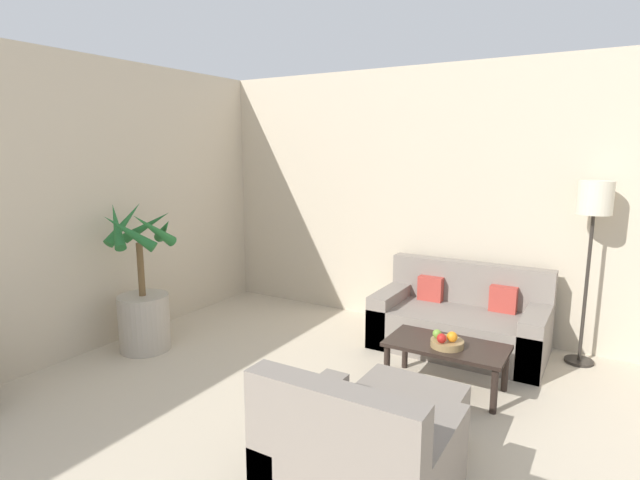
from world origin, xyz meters
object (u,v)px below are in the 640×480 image
(potted_palm, at_px, (143,303))
(apple_red, at_px, (442,338))
(sofa_loveseat, at_px, (460,322))
(fruit_bowl, at_px, (447,343))
(coffee_table, at_px, (446,350))
(armchair, at_px, (359,463))
(floor_lamp, at_px, (594,212))
(apple_green, at_px, (437,334))
(ottoman, at_px, (409,415))
(orange_fruit, at_px, (452,337))

(potted_palm, relative_size, apple_red, 19.06)
(sofa_loveseat, height_order, fruit_bowl, sofa_loveseat)
(coffee_table, bearing_deg, armchair, -89.29)
(floor_lamp, height_order, apple_green, floor_lamp)
(apple_red, distance_m, armchair, 1.45)
(sofa_loveseat, distance_m, floor_lamp, 1.50)
(floor_lamp, bearing_deg, ottoman, -113.99)
(fruit_bowl, bearing_deg, coffee_table, 109.36)
(ottoman, bearing_deg, apple_green, 96.10)
(potted_palm, relative_size, coffee_table, 1.54)
(fruit_bowl, bearing_deg, orange_fruit, -23.72)
(apple_green, bearing_deg, potted_palm, -166.50)
(coffee_table, distance_m, fruit_bowl, 0.10)
(orange_fruit, xyz_separation_m, ottoman, (-0.04, -0.77, -0.28))
(potted_palm, distance_m, floor_lamp, 4.07)
(potted_palm, bearing_deg, ottoman, -3.52)
(potted_palm, xyz_separation_m, apple_green, (2.61, 0.63, 0.00))
(fruit_bowl, relative_size, apple_red, 3.41)
(fruit_bowl, bearing_deg, ottoman, -89.80)
(fruit_bowl, distance_m, ottoman, 0.82)
(armchair, bearing_deg, coffee_table, 90.71)
(potted_palm, xyz_separation_m, fruit_bowl, (2.69, 0.63, -0.06))
(apple_green, xyz_separation_m, ottoman, (0.08, -0.79, -0.27))
(armchair, relative_size, ottoman, 1.37)
(orange_fruit, relative_size, armchair, 0.09)
(orange_fruit, xyz_separation_m, armchair, (-0.04, -1.50, -0.19))
(coffee_table, height_order, ottoman, ottoman)
(sofa_loveseat, height_order, coffee_table, sofa_loveseat)
(potted_palm, distance_m, armchair, 2.84)
(potted_palm, xyz_separation_m, apple_red, (2.67, 0.54, 0.00))
(apple_red, xyz_separation_m, orange_fruit, (0.06, 0.06, 0.00))
(potted_palm, relative_size, fruit_bowl, 5.59)
(floor_lamp, relative_size, apple_red, 21.76)
(apple_green, bearing_deg, armchair, -86.90)
(coffee_table, xyz_separation_m, fruit_bowl, (0.02, -0.05, 0.08))
(apple_red, relative_size, armchair, 0.08)
(sofa_loveseat, height_order, floor_lamp, floor_lamp)
(floor_lamp, xyz_separation_m, coffee_table, (-0.88, -1.09, -1.03))
(sofa_loveseat, relative_size, coffee_table, 1.68)
(armchair, bearing_deg, orange_fruit, 88.43)
(floor_lamp, bearing_deg, orange_fruit, -125.30)
(floor_lamp, distance_m, apple_green, 1.73)
(coffee_table, relative_size, fruit_bowl, 3.64)
(apple_red, distance_m, apple_green, 0.10)
(sofa_loveseat, bearing_deg, floor_lamp, 12.86)
(potted_palm, relative_size, armchair, 1.58)
(coffee_table, distance_m, orange_fruit, 0.17)
(ottoman, bearing_deg, apple_red, 91.84)
(floor_lamp, relative_size, ottoman, 2.46)
(fruit_bowl, distance_m, apple_green, 0.10)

